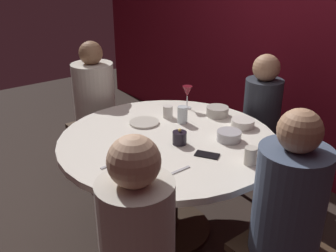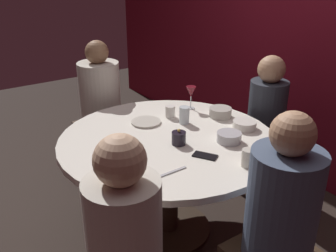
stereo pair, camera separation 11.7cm
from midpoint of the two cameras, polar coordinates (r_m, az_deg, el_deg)
name	(u,v)px [view 2 (the right image)]	position (r m, az deg, el deg)	size (l,w,h in m)	color
ground_plane	(168,229)	(2.85, 1.22, -15.11)	(8.00, 8.00, 0.00)	#2D231E
back_wall	(318,27)	(3.31, 22.44, 13.52)	(6.00, 0.10, 2.60)	maroon
dining_table	(168,157)	(2.52, 1.34, -4.61)	(1.40, 1.40, 0.73)	silver
seated_diner_left	(100,95)	(3.26, -9.07, 4.55)	(0.40, 0.40, 1.19)	#3F2D1E
seated_diner_back	(267,110)	(3.07, 15.58, 2.23)	(0.40, 0.40, 1.14)	#3F2D1E
seated_diner_right	(282,206)	(1.89, 18.39, -11.28)	(0.40, 0.40, 1.21)	#3F2D1E
seated_diner_front_right	(124,239)	(1.62, -4.37, -16.46)	(0.57, 0.57, 1.21)	#3F2D1E
candle_holder	(179,138)	(2.36, 3.11, -1.80)	(0.09, 0.09, 0.10)	black
wine_glass	(191,93)	(2.90, 4.60, 4.97)	(0.08, 0.08, 0.18)	silver
dinner_plate	(146,122)	(2.67, -2.04, 0.59)	(0.21, 0.21, 0.01)	beige
cell_phone	(205,156)	(2.25, 7.03, -4.43)	(0.07, 0.14, 0.01)	black
bowl_serving_large	(229,137)	(2.43, 10.45, -1.66)	(0.15, 0.15, 0.06)	#B7B7BC
bowl_salad_center	(245,125)	(2.64, 12.58, 0.17)	(0.16, 0.16, 0.05)	silver
bowl_small_white	(220,112)	(2.80, 8.99, 2.01)	(0.16, 0.16, 0.07)	#B2ADA3
cup_near_candle	(170,112)	(2.76, 1.56, 2.15)	(0.07, 0.07, 0.09)	silver
cup_by_left_diner	(248,158)	(2.17, 13.33, -4.66)	(0.07, 0.07, 0.10)	beige
cup_by_right_diner	(184,115)	(2.65, 3.71, 1.62)	(0.07, 0.07, 0.12)	silver
fork_near_plate	(172,172)	(2.07, 2.30, -6.85)	(0.02, 0.18, 0.01)	#B7B7BC
knife_near_plate	(112,162)	(2.18, -6.86, -5.34)	(0.02, 0.18, 0.01)	#B7B7BC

